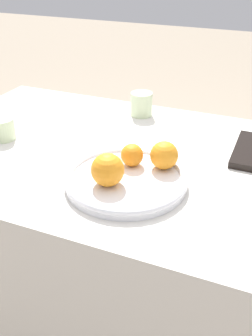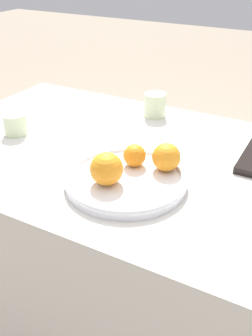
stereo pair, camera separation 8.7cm
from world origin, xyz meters
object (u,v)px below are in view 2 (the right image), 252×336
Objects in this scene: fruit_platter at (126,180)px; cup_1 at (15,124)px; orange_1 at (166,157)px; cup_0 at (155,105)px; orange_2 at (135,155)px; orange_0 at (107,169)px.

cup_1 is at bearing 167.70° from fruit_platter.
orange_1 reaches higher than fruit_platter.
fruit_platter is 0.47m from cup_0.
orange_2 reaches higher than fruit_platter.
orange_1 is 0.54m from cup_1.
cup_0 is (-0.20, 0.37, -0.02)m from orange_1.
cup_1 is at bearing 161.37° from orange_0.
orange_1 is 0.42m from cup_0.
cup_0 is (-0.13, 0.45, 0.03)m from fruit_platter.
fruit_platter is at bearing -80.70° from orange_2.
orange_1 is 0.90× the size of cup_0.
cup_0 is at bearing 118.96° from orange_1.
orange_0 is 0.11m from orange_2.
cup_0 is at bearing 106.09° from fruit_platter.
orange_1 is at bearing 52.42° from orange_0.
fruit_platter is 3.81× the size of cup_0.
cup_0 reaches higher than fruit_platter.
orange_0 is at bearing -123.36° from fruit_platter.
orange_2 is (-0.08, -0.02, -0.01)m from orange_1.
fruit_platter is 4.25× the size of cup_1.
fruit_platter is at bearing 56.64° from orange_0.
orange_0 is at bearing -18.63° from cup_1.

